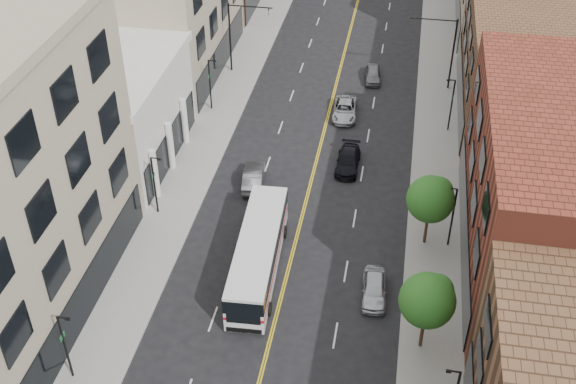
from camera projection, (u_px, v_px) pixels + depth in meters
The scene contains 20 objects.
sidewalk_left at pixel (208, 138), 64.14m from camera, with size 4.00×110.00×0.15m, color gray.
sidewalk_right at pixel (436, 160), 61.34m from camera, with size 4.00×110.00×0.15m, color gray.
bldg_l_white at pixel (110, 115), 59.62m from camera, with size 10.00×14.00×8.00m, color silver.
bldg_r_mid at pixel (550, 188), 48.14m from camera, with size 10.00×22.00×12.00m, color maroon.
bldg_r_far_a at pixel (522, 62), 65.30m from camera, with size 10.00×20.00×10.00m, color brown.
tree_r_2 at pixel (429, 299), 42.49m from camera, with size 3.40×3.40×5.59m.
tree_r_3 at pixel (432, 198), 50.38m from camera, with size 3.40×3.40×5.59m.
lamp_l_1 at pixel (65, 344), 41.25m from camera, with size 0.81×0.55×5.05m.
lamp_l_2 at pixel (155, 182), 53.87m from camera, with size 0.81×0.55×5.05m.
lamp_l_3 at pixel (210, 82), 66.48m from camera, with size 0.81×0.55×5.05m.
lamp_r_2 at pixel (452, 214), 50.80m from camera, with size 0.81×0.55×5.05m.
lamp_r_3 at pixel (451, 102), 63.42m from camera, with size 0.81×0.55×5.05m.
signal_mast_left at pixel (237, 30), 71.69m from camera, with size 4.49×0.18×7.20m.
signal_mast_right at pixel (446, 45), 68.82m from camera, with size 4.49×0.18×7.20m.
city_bus at pixel (258, 252), 49.32m from camera, with size 3.35×12.03×3.06m.
car_parked_far at pixel (374, 289), 48.03m from camera, with size 1.65×4.09×1.39m, color #B8BCC0.
car_lane_behind at pixel (253, 177), 58.23m from camera, with size 1.56×4.46×1.47m, color #444448.
car_lane_a at pixel (348, 161), 60.21m from camera, with size 1.88×4.63×1.34m, color black.
car_lane_b at pixel (345, 110), 66.97m from camera, with size 2.21×4.79×1.33m, color #A3A6AB.
car_lane_c at pixel (373, 74), 72.59m from camera, with size 1.55×3.86×1.32m, color #58575C.
Camera 1 is at (6.49, -17.18, 34.62)m, focal length 45.00 mm.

